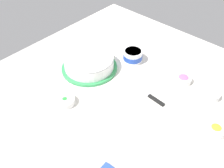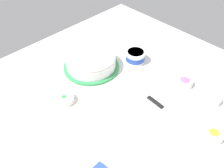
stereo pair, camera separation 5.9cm
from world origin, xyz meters
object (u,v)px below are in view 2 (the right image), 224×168
object	(u,v)px
spreading_knife	(148,97)
frosted_cake	(91,62)
sprinkle_bowl_blue	(213,99)
frosting_tub	(135,56)
sprinkle_bowl_yellow	(213,134)
sprinkle_bowl_green	(64,99)
sprinkle_bowl_pink	(185,82)

from	to	relation	value
spreading_knife	frosted_cake	bearing A→B (deg)	96.96
sprinkle_bowl_blue	frosted_cake	bearing A→B (deg)	111.94
spreading_knife	frosting_tub	bearing A→B (deg)	54.49
sprinkle_bowl_yellow	sprinkle_bowl_green	distance (m)	0.71
spreading_knife	sprinkle_bowl_blue	size ratio (longest dim) A/B	2.91
frosting_tub	sprinkle_bowl_green	world-z (taller)	frosting_tub
frosting_tub	spreading_knife	distance (m)	0.31
frosted_cake	frosting_tub	world-z (taller)	frosted_cake
sprinkle_bowl_pink	sprinkle_bowl_green	distance (m)	0.64
frosting_tub	sprinkle_bowl_green	size ratio (longest dim) A/B	1.15
sprinkle_bowl_green	sprinkle_bowl_yellow	bearing A→B (deg)	-62.28
frosted_cake	spreading_knife	xyz separation A→B (m)	(0.05, -0.39, -0.04)
frosted_cake	frosting_tub	distance (m)	0.26
spreading_knife	sprinkle_bowl_yellow	distance (m)	0.35
sprinkle_bowl_yellow	frosting_tub	bearing A→B (deg)	74.83
sprinkle_bowl_pink	sprinkle_bowl_blue	world-z (taller)	sprinkle_bowl_pink
frosted_cake	sprinkle_bowl_blue	distance (m)	0.68
sprinkle_bowl_green	frosting_tub	bearing A→B (deg)	-3.53
sprinkle_bowl_pink	frosting_tub	bearing A→B (deg)	96.44
frosted_cake	sprinkle_bowl_blue	bearing A→B (deg)	-68.06
sprinkle_bowl_yellow	sprinkle_bowl_blue	xyz separation A→B (m)	(0.19, 0.11, -0.00)
frosted_cake	sprinkle_bowl_yellow	distance (m)	0.74
frosted_cake	sprinkle_bowl_green	xyz separation A→B (m)	(-0.27, -0.11, -0.03)
frosting_tub	sprinkle_bowl_pink	xyz separation A→B (m)	(0.04, -0.32, -0.02)
spreading_knife	sprinkle_bowl_green	bearing A→B (deg)	138.71
frosting_tub	sprinkle_bowl_pink	bearing A→B (deg)	-83.56
sprinkle_bowl_yellow	sprinkle_bowl_green	bearing A→B (deg)	117.72
sprinkle_bowl_pink	sprinkle_bowl_blue	distance (m)	0.17
frosting_tub	sprinkle_bowl_yellow	distance (m)	0.62
sprinkle_bowl_yellow	sprinkle_bowl_blue	distance (m)	0.22
spreading_knife	sprinkle_bowl_yellow	xyz separation A→B (m)	(0.01, -0.35, 0.01)
sprinkle_bowl_green	spreading_knife	bearing A→B (deg)	-41.29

